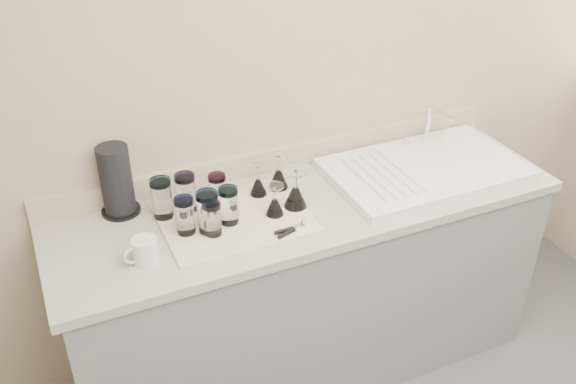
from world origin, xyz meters
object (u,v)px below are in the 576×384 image
tumbler_magenta (185,215)px  goblet_back_right (279,177)px  tumbler_blue (208,212)px  tumbler_lavender (229,205)px  tumbler_purple (218,191)px  can_opener (291,230)px  goblet_front_left (275,204)px  tumbler_extra (213,219)px  paper_towel_roll (116,181)px  tumbler_cyan (186,193)px  white_mug (144,251)px  tumbler_teal (162,198)px  goblet_back_left (258,185)px  goblet_front_right (295,194)px  sink_unit (425,168)px

tumbler_magenta → goblet_back_right: same height
tumbler_blue → tumbler_lavender: bearing=13.9°
tumbler_purple → can_opener: (0.19, -0.27, -0.06)m
goblet_front_left → can_opener: bearing=-86.8°
tumbler_blue → tumbler_extra: tumbler_blue is taller
paper_towel_roll → tumbler_cyan: bearing=-24.6°
white_mug → tumbler_teal: bearing=61.6°
tumbler_lavender → goblet_back_left: 0.23m
tumbler_extra → goblet_back_right: 0.40m
tumbler_magenta → goblet_back_left: 0.37m
tumbler_purple → goblet_front_right: 0.30m
tumbler_purple → tumbler_extra: size_ratio=1.05×
goblet_back_left → tumbler_extra: bearing=-143.5°
sink_unit → tumbler_extra: sink_unit is taller
tumbler_blue → paper_towel_roll: 0.39m
tumbler_purple → can_opener: 0.34m
tumbler_blue → goblet_back_left: 0.31m
tumbler_purple → white_mug: bearing=-147.4°
tumbler_cyan → goblet_front_left: (0.30, -0.16, -0.04)m
tumbler_extra → white_mug: 0.27m
tumbler_teal → white_mug: bearing=-118.4°
tumbler_extra → goblet_front_left: bearing=6.0°
tumbler_extra → goblet_front_right: 0.35m
tumbler_lavender → goblet_back_left: (0.17, 0.14, -0.03)m
tumbler_blue → white_mug: size_ratio=1.23×
tumbler_purple → tumbler_magenta: (-0.16, -0.12, 0.00)m
tumbler_magenta → goblet_back_left: tumbler_magenta is taller
goblet_front_left → tumbler_extra: bearing=-174.0°
tumbler_cyan → tumbler_extra: size_ratio=1.19×
tumbler_magenta → goblet_back_left: bearing=21.7°
tumbler_purple → goblet_back_left: tumbler_purple is taller
tumbler_teal → goblet_back_left: 0.39m
tumbler_purple → paper_towel_roll: size_ratio=0.49×
goblet_front_left → white_mug: size_ratio=0.96×
sink_unit → goblet_back_left: bearing=170.7°
tumbler_cyan → tumbler_magenta: (-0.05, -0.14, -0.01)m
goblet_back_left → goblet_front_right: goblet_front_right is taller
goblet_front_right → white_mug: goblet_front_right is taller
tumbler_lavender → goblet_front_left: (0.18, -0.02, -0.03)m
tumbler_blue → goblet_front_left: tumbler_blue is taller
goblet_back_left → can_opener: goblet_back_left is taller
goblet_back_left → can_opener: bearing=-88.0°
tumbler_magenta → white_mug: (-0.18, -0.10, -0.04)m
tumbler_purple → sink_unit: bearing=-6.3°
tumbler_teal → goblet_back_left: tumbler_teal is taller
sink_unit → tumbler_teal: bearing=173.8°
sink_unit → tumbler_extra: (-0.97, -0.07, 0.06)m
can_opener → tumbler_teal: bearing=143.5°
tumbler_blue → goblet_front_right: bearing=3.2°
goblet_front_right → goblet_back_left: bearing=124.7°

